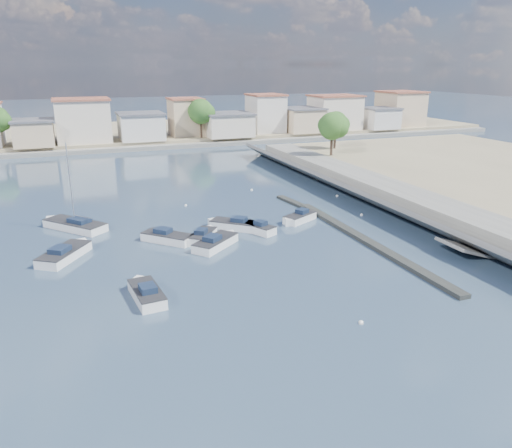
{
  "coord_description": "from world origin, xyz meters",
  "views": [
    {
      "loc": [
        -18.31,
        -27.77,
        15.97
      ],
      "look_at": [
        -2.24,
        14.75,
        1.4
      ],
      "focal_mm": 35.0,
      "sensor_mm": 36.0,
      "label": 1
    }
  ],
  "objects_px": {
    "motorboat_e": "(66,253)",
    "sailboat": "(73,225)",
    "motorboat_d": "(299,218)",
    "motorboat_h": "(217,242)",
    "motorboat_c": "(232,225)",
    "motorboat_f": "(256,228)",
    "motorboat_g": "(170,238)",
    "motorboat_b": "(203,236)",
    "motorboat_a": "(146,293)"
  },
  "relations": [
    {
      "from": "motorboat_g",
      "to": "motorboat_f",
      "type": "bearing_deg",
      "value": -0.2
    },
    {
      "from": "motorboat_e",
      "to": "motorboat_g",
      "type": "bearing_deg",
      "value": 4.63
    },
    {
      "from": "motorboat_b",
      "to": "motorboat_c",
      "type": "relative_size",
      "value": 0.84
    },
    {
      "from": "motorboat_b",
      "to": "motorboat_h",
      "type": "relative_size",
      "value": 0.82
    },
    {
      "from": "motorboat_a",
      "to": "motorboat_c",
      "type": "height_order",
      "value": "same"
    },
    {
      "from": "motorboat_h",
      "to": "motorboat_e",
      "type": "bearing_deg",
      "value": 171.62
    },
    {
      "from": "motorboat_f",
      "to": "motorboat_g",
      "type": "xyz_separation_m",
      "value": [
        -8.69,
        0.03,
        0.0
      ]
    },
    {
      "from": "motorboat_f",
      "to": "motorboat_g",
      "type": "distance_m",
      "value": 8.69
    },
    {
      "from": "motorboat_d",
      "to": "motorboat_e",
      "type": "distance_m",
      "value": 23.35
    },
    {
      "from": "motorboat_c",
      "to": "motorboat_e",
      "type": "distance_m",
      "value": 16.17
    },
    {
      "from": "motorboat_e",
      "to": "sailboat",
      "type": "height_order",
      "value": "sailboat"
    },
    {
      "from": "motorboat_d",
      "to": "motorboat_e",
      "type": "xyz_separation_m",
      "value": [
        -23.24,
        -2.22,
        0.0
      ]
    },
    {
      "from": "motorboat_f",
      "to": "motorboat_g",
      "type": "relative_size",
      "value": 0.86
    },
    {
      "from": "motorboat_d",
      "to": "motorboat_f",
      "type": "xyz_separation_m",
      "value": [
        -5.36,
        -1.51,
        0.0
      ]
    },
    {
      "from": "motorboat_d",
      "to": "motorboat_h",
      "type": "height_order",
      "value": "same"
    },
    {
      "from": "motorboat_a",
      "to": "motorboat_c",
      "type": "bearing_deg",
      "value": 50.37
    },
    {
      "from": "motorboat_d",
      "to": "motorboat_g",
      "type": "distance_m",
      "value": 14.13
    },
    {
      "from": "motorboat_a",
      "to": "motorboat_b",
      "type": "bearing_deg",
      "value": 56.35
    },
    {
      "from": "motorboat_a",
      "to": "motorboat_d",
      "type": "distance_m",
      "value": 21.98
    },
    {
      "from": "motorboat_c",
      "to": "motorboat_e",
      "type": "height_order",
      "value": "same"
    },
    {
      "from": "motorboat_b",
      "to": "motorboat_d",
      "type": "xyz_separation_m",
      "value": [
        10.94,
        1.97,
        -0.0
      ]
    },
    {
      "from": "motorboat_g",
      "to": "motorboat_h",
      "type": "bearing_deg",
      "value": -34.8
    },
    {
      "from": "motorboat_c",
      "to": "sailboat",
      "type": "height_order",
      "value": "sailboat"
    },
    {
      "from": "motorboat_a",
      "to": "motorboat_b",
      "type": "height_order",
      "value": "same"
    },
    {
      "from": "motorboat_b",
      "to": "motorboat_f",
      "type": "xyz_separation_m",
      "value": [
        5.57,
        0.46,
        0.0
      ]
    },
    {
      "from": "motorboat_c",
      "to": "motorboat_d",
      "type": "relative_size",
      "value": 1.14
    },
    {
      "from": "motorboat_a",
      "to": "sailboat",
      "type": "height_order",
      "value": "sailboat"
    },
    {
      "from": "motorboat_b",
      "to": "sailboat",
      "type": "relative_size",
      "value": 0.46
    },
    {
      "from": "motorboat_g",
      "to": "sailboat",
      "type": "distance_m",
      "value": 11.31
    },
    {
      "from": "motorboat_e",
      "to": "motorboat_h",
      "type": "xyz_separation_m",
      "value": [
        13.01,
        -1.92,
        0.0
      ]
    },
    {
      "from": "motorboat_e",
      "to": "sailboat",
      "type": "distance_m",
      "value": 8.3
    },
    {
      "from": "motorboat_a",
      "to": "motorboat_e",
      "type": "bearing_deg",
      "value": 116.73
    },
    {
      "from": "motorboat_c",
      "to": "motorboat_g",
      "type": "relative_size",
      "value": 1.02
    },
    {
      "from": "motorboat_a",
      "to": "motorboat_b",
      "type": "distance_m",
      "value": 12.77
    },
    {
      "from": "motorboat_b",
      "to": "motorboat_h",
      "type": "bearing_deg",
      "value": -71.82
    },
    {
      "from": "motorboat_g",
      "to": "motorboat_a",
      "type": "bearing_deg",
      "value": -109.59
    },
    {
      "from": "sailboat",
      "to": "motorboat_c",
      "type": "bearing_deg",
      "value": -20.5
    },
    {
      "from": "motorboat_h",
      "to": "sailboat",
      "type": "height_order",
      "value": "sailboat"
    },
    {
      "from": "motorboat_d",
      "to": "motorboat_e",
      "type": "relative_size",
      "value": 0.76
    },
    {
      "from": "motorboat_f",
      "to": "motorboat_h",
      "type": "xyz_separation_m",
      "value": [
        -4.86,
        -2.63,
        0.0
      ]
    },
    {
      "from": "motorboat_h",
      "to": "sailboat",
      "type": "distance_m",
      "value": 15.95
    },
    {
      "from": "motorboat_d",
      "to": "motorboat_f",
      "type": "height_order",
      "value": "same"
    },
    {
      "from": "motorboat_d",
      "to": "motorboat_h",
      "type": "bearing_deg",
      "value": -157.97
    },
    {
      "from": "motorboat_d",
      "to": "motorboat_f",
      "type": "bearing_deg",
      "value": -164.31
    },
    {
      "from": "motorboat_b",
      "to": "motorboat_f",
      "type": "height_order",
      "value": "same"
    },
    {
      "from": "motorboat_d",
      "to": "motorboat_f",
      "type": "relative_size",
      "value": 1.04
    },
    {
      "from": "motorboat_f",
      "to": "motorboat_d",
      "type": "bearing_deg",
      "value": 15.69
    },
    {
      "from": "motorboat_b",
      "to": "motorboat_d",
      "type": "relative_size",
      "value": 0.96
    },
    {
      "from": "motorboat_g",
      "to": "motorboat_b",
      "type": "bearing_deg",
      "value": -9.01
    },
    {
      "from": "motorboat_h",
      "to": "sailboat",
      "type": "xyz_separation_m",
      "value": [
        -12.27,
        10.19,
        0.03
      ]
    }
  ]
}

